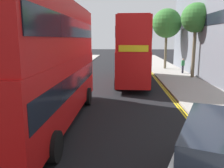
{
  "coord_description": "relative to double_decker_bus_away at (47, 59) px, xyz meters",
  "views": [
    {
      "loc": [
        1.02,
        0.0,
        3.94
      ],
      "look_at": [
        0.5,
        11.0,
        1.8
      ],
      "focal_mm": 37.49,
      "sensor_mm": 36.0,
      "label": 1
    }
  ],
  "objects": [
    {
      "name": "sidewalk_right",
      "position": [
        8.87,
        5.73,
        -2.96
      ],
      "size": [
        4.0,
        80.0,
        0.14
      ],
      "primitive_type": "cube",
      "color": "#9E9991",
      "rests_on": "ground"
    },
    {
      "name": "double_decker_bus_away",
      "position": [
        0.0,
        0.0,
        0.0
      ],
      "size": [
        2.9,
        10.84,
        5.64
      ],
      "color": "#B20F0F",
      "rests_on": "ground"
    },
    {
      "name": "street_tree_mid",
      "position": [
        8.84,
        20.31,
        2.78
      ],
      "size": [
        3.63,
        3.63,
        7.52
      ],
      "color": "#6B6047",
      "rests_on": "sidewalk_right"
    },
    {
      "name": "street_tree_far",
      "position": [
        10.36,
        13.32,
        2.82
      ],
      "size": [
        2.84,
        2.84,
        7.2
      ],
      "color": "#6B6047",
      "rests_on": "sidewalk_right"
    },
    {
      "name": "kerb_line_outer",
      "position": [
        6.77,
        3.73,
        -3.03
      ],
      "size": [
        0.1,
        56.0,
        0.01
      ],
      "primitive_type": "cube",
      "color": "yellow",
      "rests_on": "ground"
    },
    {
      "name": "pedestrian_far",
      "position": [
        10.06,
        16.06,
        -2.04
      ],
      "size": [
        0.34,
        0.22,
        1.62
      ],
      "color": "#2D2D38",
      "rests_on": "sidewalk_right"
    },
    {
      "name": "sidewalk_left",
      "position": [
        -4.13,
        5.73,
        -2.96
      ],
      "size": [
        4.0,
        80.0,
        0.14
      ],
      "primitive_type": "cube",
      "color": "#9E9991",
      "rests_on": "ground"
    },
    {
      "name": "kerb_line_inner",
      "position": [
        6.61,
        3.73,
        -3.03
      ],
      "size": [
        0.1,
        56.0,
        0.01
      ],
      "primitive_type": "cube",
      "color": "yellow",
      "rests_on": "ground"
    },
    {
      "name": "double_decker_bus_oncoming",
      "position": [
        4.28,
        10.97,
        0.0
      ],
      "size": [
        3.09,
        10.89,
        5.64
      ],
      "color": "red",
      "rests_on": "ground"
    }
  ]
}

